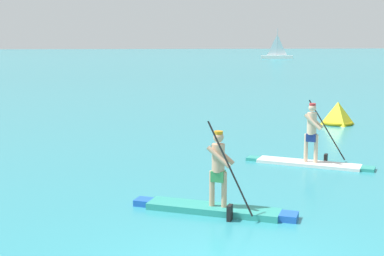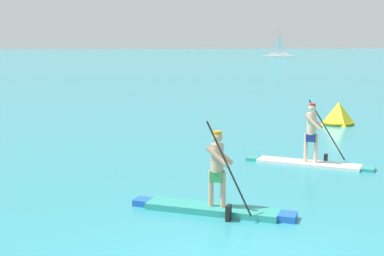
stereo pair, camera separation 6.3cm
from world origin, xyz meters
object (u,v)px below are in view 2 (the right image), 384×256
object	(u,v)px
paddleboarder_far_right	(310,152)
sailboat_right_horizon	(279,55)
race_marker_buoy	(338,115)
paddleboarder_mid_center	(214,197)

from	to	relation	value
paddleboarder_far_right	sailboat_right_horizon	bearing A→B (deg)	105.30
race_marker_buoy	sailboat_right_horizon	world-z (taller)	sailboat_right_horizon
paddleboarder_far_right	sailboat_right_horizon	xyz separation A→B (m)	(26.40, 86.63, 0.28)
paddleboarder_far_right	race_marker_buoy	bearing A→B (deg)	93.19
paddleboarder_far_right	race_marker_buoy	world-z (taller)	paddleboarder_far_right
paddleboarder_mid_center	race_marker_buoy	size ratio (longest dim) A/B	2.46
paddleboarder_mid_center	sailboat_right_horizon	xyz separation A→B (m)	(29.86, 90.36, 0.34)
paddleboarder_mid_center	race_marker_buoy	bearing A→B (deg)	82.60
paddleboarder_far_right	sailboat_right_horizon	distance (m)	90.56
paddleboarder_mid_center	race_marker_buoy	distance (m)	12.92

